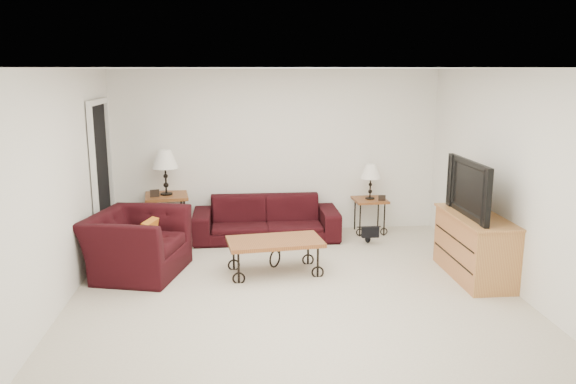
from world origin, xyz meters
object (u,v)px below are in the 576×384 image
(coffee_table, at_px, (275,257))
(tv_stand, at_px, (475,246))
(lamp_left, at_px, (165,172))
(television, at_px, (477,188))
(side_table_left, at_px, (168,216))
(side_table_right, at_px, (369,216))
(sofa, at_px, (266,218))
(lamp_right, at_px, (370,182))
(armchair, at_px, (137,244))
(backpack, at_px, (368,227))

(coffee_table, relative_size, tv_stand, 0.89)
(lamp_left, height_order, television, television)
(lamp_left, bearing_deg, tv_stand, -27.25)
(lamp_left, height_order, coffee_table, lamp_left)
(side_table_left, bearing_deg, tv_stand, -27.25)
(side_table_right, relative_size, television, 0.46)
(sofa, distance_m, lamp_right, 1.70)
(side_table_left, distance_m, television, 4.44)
(side_table_right, distance_m, lamp_left, 3.17)
(side_table_right, bearing_deg, television, -68.34)
(side_table_right, bearing_deg, coffee_table, -133.78)
(coffee_table, bearing_deg, sofa, 91.01)
(lamp_right, height_order, armchair, lamp_right)
(side_table_right, xyz_separation_m, tv_stand, (0.82, -2.01, 0.12))
(television, bearing_deg, sofa, -127.18)
(lamp_right, height_order, tv_stand, lamp_right)
(lamp_right, bearing_deg, sofa, -173.64)
(side_table_left, xyz_separation_m, side_table_right, (3.09, 0.00, -0.07))
(lamp_left, relative_size, tv_stand, 0.52)
(armchair, bearing_deg, tv_stand, -82.20)
(coffee_table, height_order, tv_stand, tv_stand)
(sofa, xyz_separation_m, backpack, (1.47, -0.34, -0.07))
(side_table_left, height_order, lamp_right, lamp_right)
(television, bearing_deg, lamp_right, -158.34)
(coffee_table, xyz_separation_m, armchair, (-1.70, 0.16, 0.17))
(tv_stand, height_order, backpack, tv_stand)
(side_table_left, bearing_deg, lamp_left, 0.00)
(side_table_left, relative_size, armchair, 0.57)
(sofa, distance_m, side_table_left, 1.48)
(armchair, distance_m, television, 4.18)
(sofa, xyz_separation_m, side_table_left, (-1.47, 0.18, 0.02))
(side_table_left, bearing_deg, coffee_table, -47.95)
(tv_stand, bearing_deg, television, 180.00)
(lamp_left, relative_size, lamp_right, 1.24)
(sofa, distance_m, television, 3.13)
(lamp_right, relative_size, tv_stand, 0.42)
(side_table_left, bearing_deg, armchair, -97.62)
(sofa, relative_size, coffee_table, 1.86)
(side_table_left, distance_m, tv_stand, 4.39)
(sofa, distance_m, side_table_right, 1.63)
(sofa, bearing_deg, backpack, -13.17)
(sofa, height_order, lamp_right, lamp_right)
(armchair, relative_size, backpack, 2.40)
(side_table_left, xyz_separation_m, lamp_left, (0.00, 0.00, 0.67))
(lamp_right, xyz_separation_m, coffee_table, (-1.59, -1.66, -0.59))
(tv_stand, distance_m, television, 0.72)
(armchair, bearing_deg, coffee_table, -80.43)
(coffee_table, distance_m, television, 2.57)
(sofa, bearing_deg, television, -37.18)
(lamp_right, height_order, backpack, lamp_right)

